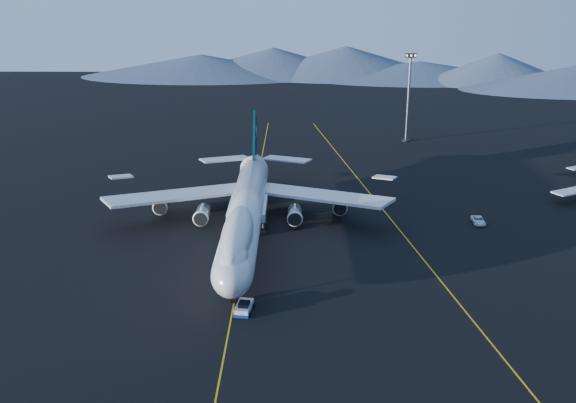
{
  "coord_description": "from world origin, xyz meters",
  "views": [
    {
      "loc": [
        9.34,
        -116.21,
        47.28
      ],
      "look_at": [
        8.11,
        4.99,
        6.0
      ],
      "focal_mm": 40.0,
      "sensor_mm": 36.0,
      "label": 1
    }
  ],
  "objects_px": {
    "boeing_747": "(246,211)",
    "floodlight_mast": "(408,98)",
    "service_van": "(478,220)",
    "pushback_tug": "(244,308)"
  },
  "relations": [
    {
      "from": "boeing_747",
      "to": "service_van",
      "type": "distance_m",
      "value": 48.69
    },
    {
      "from": "pushback_tug",
      "to": "floodlight_mast",
      "type": "xyz_separation_m",
      "value": [
        42.87,
        111.99,
        13.18
      ]
    },
    {
      "from": "service_van",
      "to": "floodlight_mast",
      "type": "bearing_deg",
      "value": 94.55
    },
    {
      "from": "boeing_747",
      "to": "service_van",
      "type": "xyz_separation_m",
      "value": [
        47.62,
        8.75,
        -5.11
      ]
    },
    {
      "from": "pushback_tug",
      "to": "service_van",
      "type": "relative_size",
      "value": 0.95
    },
    {
      "from": "service_van",
      "to": "floodlight_mast",
      "type": "height_order",
      "value": "floodlight_mast"
    },
    {
      "from": "boeing_747",
      "to": "floodlight_mast",
      "type": "bearing_deg",
      "value": 61.56
    },
    {
      "from": "boeing_747",
      "to": "service_van",
      "type": "height_order",
      "value": "boeing_747"
    },
    {
      "from": "service_van",
      "to": "pushback_tug",
      "type": "bearing_deg",
      "value": -137.89
    },
    {
      "from": "floodlight_mast",
      "to": "pushback_tug",
      "type": "bearing_deg",
      "value": -110.95
    }
  ]
}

